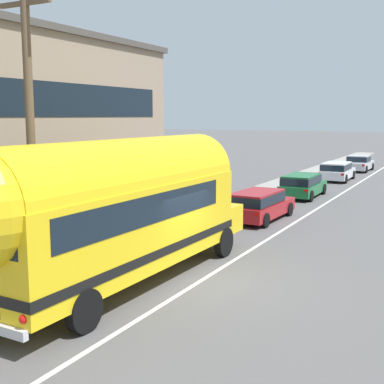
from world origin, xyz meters
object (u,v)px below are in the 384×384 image
Objects in this scene: utility_pole at (30,127)px; painted_bus at (113,207)px; car_third at (337,170)px; car_lead at (259,204)px; car_second at (302,184)px; car_fourth at (359,163)px.

utility_pole is 3.19m from painted_bus.
car_lead is at bearing -89.72° from car_third.
car_lead is 1.00× the size of car_second.
car_second is 16.56m from car_fourth.
car_lead is at bearing 89.24° from painted_bus.
utility_pole is at bearing -102.28° from car_lead.
car_third is 7.73m from car_fourth.
car_lead is (0.14, 10.72, -1.52)m from painted_bus.
car_fourth is (0.25, 16.56, -0.06)m from car_second.
utility_pole reaches higher than painted_bus.
car_third is (0.06, 27.08, -1.52)m from painted_bus.
car_third is at bearing -91.43° from car_fourth.
car_lead is 24.09m from car_fourth.
car_second is at bearing -90.85° from car_fourth.
car_fourth is at bearing 88.57° from car_third.
car_fourth is at bearing 89.58° from painted_bus.
car_second and car_third have the same top height.
car_second is (2.32, 18.82, -3.64)m from utility_pole.
car_third is at bearing 85.09° from utility_pole.
car_second is at bearing 91.00° from car_lead.
car_second is at bearing 89.97° from painted_bus.
car_third is (-0.08, 16.37, -0.00)m from car_lead.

